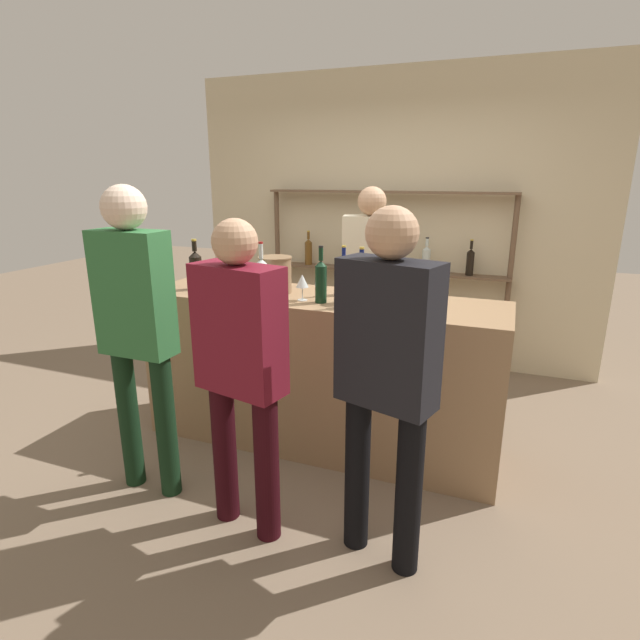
% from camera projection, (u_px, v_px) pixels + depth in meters
% --- Properties ---
extents(ground_plane, '(16.00, 16.00, 0.00)m').
position_uv_depth(ground_plane, '(320.00, 440.00, 3.60)').
color(ground_plane, '#7A6651').
extents(bar_counter, '(2.43, 0.67, 1.06)m').
position_uv_depth(bar_counter, '(320.00, 371.00, 3.45)').
color(bar_counter, '#997551').
rests_on(bar_counter, ground_plane).
extents(back_wall, '(4.03, 0.12, 2.80)m').
position_uv_depth(back_wall, '(390.00, 221.00, 4.94)').
color(back_wall, beige).
rests_on(back_wall, ground_plane).
extents(back_shelf, '(2.37, 0.18, 1.69)m').
position_uv_depth(back_shelf, '(385.00, 250.00, 4.85)').
color(back_shelf, brown).
rests_on(back_shelf, ground_plane).
extents(counter_bottle_0, '(0.07, 0.07, 0.36)m').
position_uv_depth(counter_bottle_0, '(321.00, 280.00, 3.12)').
color(counter_bottle_0, black).
rests_on(counter_bottle_0, bar_counter).
extents(counter_bottle_1, '(0.07, 0.07, 0.36)m').
position_uv_depth(counter_bottle_1, '(361.00, 284.00, 3.03)').
color(counter_bottle_1, '#0F1956').
rests_on(counter_bottle_1, bar_counter).
extents(counter_bottle_2, '(0.07, 0.07, 0.33)m').
position_uv_depth(counter_bottle_2, '(343.00, 276.00, 3.33)').
color(counter_bottle_2, '#0F1956').
rests_on(counter_bottle_2, bar_counter).
extents(counter_bottle_3, '(0.07, 0.07, 0.37)m').
position_uv_depth(counter_bottle_3, '(262.00, 277.00, 3.25)').
color(counter_bottle_3, silver).
rests_on(counter_bottle_3, bar_counter).
extents(counter_bottle_4, '(0.09, 0.09, 0.35)m').
position_uv_depth(counter_bottle_4, '(196.00, 269.00, 3.49)').
color(counter_bottle_4, black).
rests_on(counter_bottle_4, bar_counter).
extents(wine_glass, '(0.08, 0.08, 0.17)m').
position_uv_depth(wine_glass, '(302.00, 281.00, 3.18)').
color(wine_glass, silver).
rests_on(wine_glass, bar_counter).
extents(ice_bucket, '(0.23, 0.23, 0.25)m').
position_uv_depth(ice_bucket, '(275.00, 275.00, 3.39)').
color(ice_bucket, '#846647').
rests_on(ice_bucket, bar_counter).
extents(cork_jar, '(0.10, 0.10, 0.14)m').
position_uv_depth(cork_jar, '(346.00, 292.00, 3.12)').
color(cork_jar, silver).
rests_on(cork_jar, bar_counter).
extents(customer_left, '(0.43, 0.24, 1.80)m').
position_uv_depth(customer_left, '(136.00, 319.00, 2.76)').
color(customer_left, black).
rests_on(customer_left, ground_plane).
extents(customer_center, '(0.49, 0.29, 1.65)m').
position_uv_depth(customer_center, '(240.00, 359.00, 2.46)').
color(customer_center, black).
rests_on(customer_center, ground_plane).
extents(customer_right, '(0.48, 0.32, 1.72)m').
position_uv_depth(customer_right, '(387.00, 367.00, 2.23)').
color(customer_right, black).
rests_on(customer_right, ground_plane).
extents(server_behind_counter, '(0.49, 0.30, 1.75)m').
position_uv_depth(server_behind_counter, '(370.00, 276.00, 4.13)').
color(server_behind_counter, '#575347').
rests_on(server_behind_counter, ground_plane).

